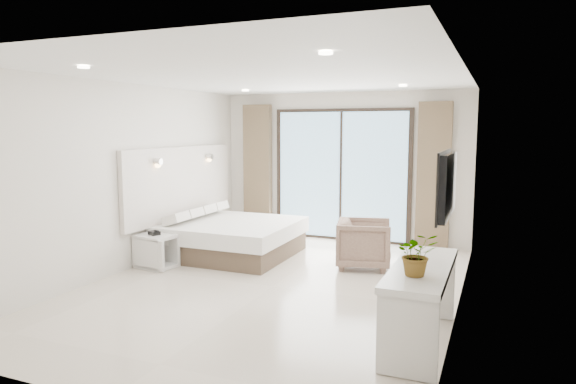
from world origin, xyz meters
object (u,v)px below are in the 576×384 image
Objects in this scene: console_desk at (421,286)px; nightstand at (156,251)px; bed at (231,237)px; armchair at (364,241)px.

nightstand is at bearing 162.43° from console_desk.
bed is 3.28× the size of nightstand.
armchair is (2.19, 0.09, 0.10)m from bed.
console_desk is (4.02, -1.27, 0.32)m from nightstand.
bed is at bearing 68.02° from nightstand.
console_desk is (3.36, -2.37, 0.28)m from bed.
bed is 1.18× the size of console_desk.
bed reaches higher than nightstand.
armchair is (-1.17, 2.47, -0.17)m from console_desk.
nightstand is at bearing 99.90° from armchair.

